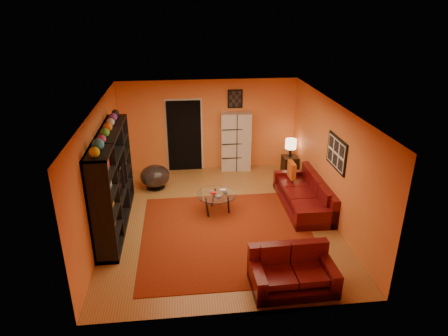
{
  "coord_description": "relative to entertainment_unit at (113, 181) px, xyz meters",
  "views": [
    {
      "loc": [
        -0.77,
        -7.9,
        4.61
      ],
      "look_at": [
        0.12,
        0.1,
        1.2
      ],
      "focal_mm": 32.0,
      "sensor_mm": 36.0,
      "label": 1
    }
  ],
  "objects": [
    {
      "name": "side_table",
      "position": [
        4.53,
        2.35,
        -0.8
      ],
      "size": [
        0.42,
        0.42,
        0.5
      ],
      "primitive_type": "cube",
      "rotation": [
        0.0,
        0.0,
        0.06
      ],
      "color": "black",
      "rests_on": "floor"
    },
    {
      "name": "coffee_table",
      "position": [
        2.23,
        0.28,
        -0.62
      ],
      "size": [
        0.94,
        0.94,
        0.47
      ],
      "rotation": [
        0.0,
        0.0,
        -0.38
      ],
      "color": "silver",
      "rests_on": "floor"
    },
    {
      "name": "storage_cabinet",
      "position": [
        3.04,
        2.8,
        -0.2
      ],
      "size": [
        0.87,
        0.43,
        1.69
      ],
      "primitive_type": "cube",
      "rotation": [
        0.0,
        0.0,
        -0.07
      ],
      "color": "beige",
      "rests_on": "floor"
    },
    {
      "name": "wall_front",
      "position": [
        2.27,
        -3.0,
        0.25
      ],
      "size": [
        6.0,
        0.0,
        6.0
      ],
      "primitive_type": "plane",
      "rotation": [
        -1.57,
        0.0,
        0.0
      ],
      "color": "orange",
      "rests_on": "floor"
    },
    {
      "name": "table_lamp",
      "position": [
        4.53,
        2.35,
        -0.18
      ],
      "size": [
        0.31,
        0.31,
        0.52
      ],
      "color": "black",
      "rests_on": "side_table"
    },
    {
      "name": "rug",
      "position": [
        2.38,
        -0.7,
        -1.04
      ],
      "size": [
        3.6,
        3.6,
        0.01
      ],
      "primitive_type": "cube",
      "color": "#611A0B",
      "rests_on": "floor"
    },
    {
      "name": "wall_art_back",
      "position": [
        3.02,
        2.98,
        1.0
      ],
      "size": [
        0.42,
        0.03,
        0.52
      ],
      "primitive_type": "cube",
      "color": "black",
      "rests_on": "wall_back"
    },
    {
      "name": "entertainment_unit",
      "position": [
        0.0,
        0.0,
        0.0
      ],
      "size": [
        0.45,
        3.0,
        2.1
      ],
      "primitive_type": "cube",
      "color": "black",
      "rests_on": "floor"
    },
    {
      "name": "doorway",
      "position": [
        1.57,
        2.96,
        -0.03
      ],
      "size": [
        0.95,
        0.1,
        2.04
      ],
      "primitive_type": "cube",
      "color": "black",
      "rests_on": "floor"
    },
    {
      "name": "tv",
      "position": [
        0.05,
        -0.1,
        -0.04
      ],
      "size": [
        1.02,
        0.13,
        0.59
      ],
      "primitive_type": "imported",
      "rotation": [
        0.0,
        0.0,
        1.57
      ],
      "color": "black",
      "rests_on": "entertainment_unit"
    },
    {
      "name": "floor",
      "position": [
        2.27,
        0.0,
        -1.05
      ],
      "size": [
        6.0,
        6.0,
        0.0
      ],
      "primitive_type": "plane",
      "color": "brown",
      "rests_on": "ground"
    },
    {
      "name": "bowl_chair",
      "position": [
        0.76,
        1.78,
        -0.72
      ],
      "size": [
        0.77,
        0.77,
        0.62
      ],
      "color": "black",
      "rests_on": "floor"
    },
    {
      "name": "ceiling",
      "position": [
        2.27,
        0.0,
        1.55
      ],
      "size": [
        6.0,
        6.0,
        0.0
      ],
      "primitive_type": "plane",
      "rotation": [
        3.14,
        0.0,
        0.0
      ],
      "color": "white",
      "rests_on": "wall_back"
    },
    {
      "name": "sofa",
      "position": [
        4.41,
        0.36,
        -0.77
      ],
      "size": [
        0.96,
        2.31,
        0.85
      ],
      "rotation": [
        0.0,
        0.0,
        -0.01
      ],
      "color": "#4A090D",
      "rests_on": "rug"
    },
    {
      "name": "wall_right",
      "position": [
        4.78,
        0.0,
        0.25
      ],
      "size": [
        0.0,
        6.0,
        6.0
      ],
      "primitive_type": "plane",
      "rotation": [
        1.57,
        0.0,
        -1.57
      ],
      "color": "orange",
      "rests_on": "floor"
    },
    {
      "name": "loveseat",
      "position": [
        3.29,
        -2.42,
        -0.76
      ],
      "size": [
        1.45,
        0.89,
        0.85
      ],
      "rotation": [
        0.0,
        0.0,
        1.6
      ],
      "color": "#4A090D",
      "rests_on": "rug"
    },
    {
      "name": "throw_pillow",
      "position": [
        4.22,
        1.1,
        -0.42
      ],
      "size": [
        0.12,
        0.42,
        0.42
      ],
      "primitive_type": "cube",
      "color": "#D75917",
      "rests_on": "sofa"
    },
    {
      "name": "wall_back",
      "position": [
        2.27,
        3.0,
        0.25
      ],
      "size": [
        6.0,
        0.0,
        6.0
      ],
      "primitive_type": "plane",
      "rotation": [
        1.57,
        0.0,
        0.0
      ],
      "color": "orange",
      "rests_on": "floor"
    },
    {
      "name": "wall_art_right",
      "position": [
        4.75,
        -0.3,
        0.55
      ],
      "size": [
        0.03,
        1.0,
        0.7
      ],
      "primitive_type": "cube",
      "color": "black",
      "rests_on": "wall_right"
    },
    {
      "name": "wall_left",
      "position": [
        -0.23,
        0.0,
        0.25
      ],
      "size": [
        0.0,
        6.0,
        6.0
      ],
      "primitive_type": "plane",
      "rotation": [
        1.57,
        0.0,
        1.57
      ],
      "color": "orange",
      "rests_on": "floor"
    }
  ]
}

